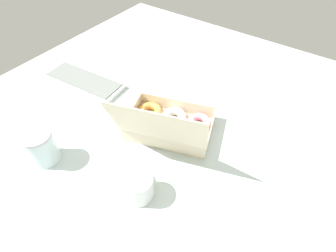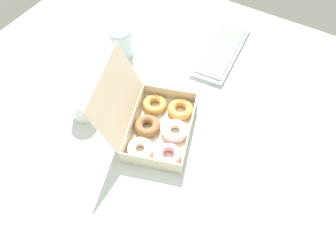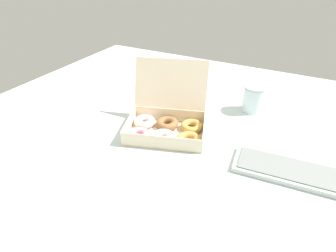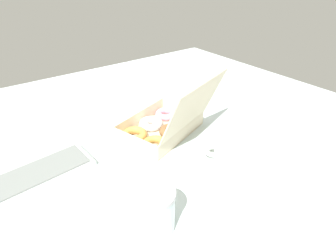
# 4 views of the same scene
# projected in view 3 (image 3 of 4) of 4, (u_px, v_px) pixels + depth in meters

# --- Properties ---
(ground_plane) EXTENTS (1.80, 1.80, 0.02)m
(ground_plane) POSITION_uv_depth(u_px,v_px,m) (159.00, 129.00, 1.12)
(ground_plane) COLOR silver
(donut_box) EXTENTS (0.38, 0.37, 0.26)m
(donut_box) POSITION_uv_depth(u_px,v_px,m) (167.00, 125.00, 1.07)
(donut_box) COLOR beige
(donut_box) RESTS_ON ground_plane
(keyboard) EXTENTS (0.39, 0.17, 0.02)m
(keyboard) POSITION_uv_depth(u_px,v_px,m) (292.00, 171.00, 0.87)
(keyboard) COLOR #B6C1BC
(keyboard) RESTS_ON ground_plane
(coffee_mug) EXTENTS (0.12, 0.11, 0.09)m
(coffee_mug) POSITION_uv_depth(u_px,v_px,m) (179.00, 94.00, 1.29)
(coffee_mug) COLOR white
(coffee_mug) RESTS_ON ground_plane
(glass_jar) EXTENTS (0.10, 0.10, 0.12)m
(glass_jar) POSITION_uv_depth(u_px,v_px,m) (253.00, 99.00, 1.20)
(glass_jar) COLOR silver
(glass_jar) RESTS_ON ground_plane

